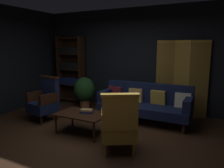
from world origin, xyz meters
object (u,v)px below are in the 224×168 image
Objects in this scene: armchair_gilt_accent at (119,124)px; book_tan_leather at (87,110)px; potted_plant at (85,91)px; book_navy_cloth at (87,112)px; folding_screen at (181,77)px; armchair_wing_left at (45,100)px; bookshelf at (71,68)px; velvet_couch at (145,102)px; coffee_table at (82,116)px.

book_tan_leather is (-0.94, 0.46, -0.02)m from armchair_gilt_accent.
book_navy_cloth is at bearing -54.88° from potted_plant.
armchair_wing_left is (-2.84, -1.81, -0.50)m from folding_screen.
folding_screen is 2.58m from armchair_gilt_accent.
bookshelf is 8.86× the size of book_tan_leather.
bookshelf reaches higher than armchair_gilt_accent.
folding_screen reaches higher than velvet_couch.
folding_screen is 7.45× the size of book_navy_cloth.
book_tan_leather is (-0.85, -1.22, 0.02)m from velvet_couch.
book_tan_leather reaches higher than book_navy_cloth.
armchair_gilt_accent is 1.16× the size of potted_plant.
book_navy_cloth is (-1.51, -2.01, -0.55)m from folding_screen.
armchair_gilt_accent reaches higher than book_navy_cloth.
velvet_couch is (-0.67, -0.79, -0.53)m from folding_screen.
folding_screen is 2.63m from potted_plant.
book_navy_cloth is at bearing -127.02° from folding_screen.
book_navy_cloth is at bearing -8.50° from armchair_wing_left.
armchair_gilt_accent is at bearing -103.08° from folding_screen.
armchair_wing_left is 1.34m from book_tan_leather.
folding_screen is at bearing 12.61° from potted_plant.
coffee_table is at bearing -12.39° from armchair_wing_left.
book_navy_cloth is 0.04m from book_tan_leather.
bookshelf is at bearing 133.46° from book_tan_leather.
armchair_wing_left reaches higher than book_navy_cloth.
armchair_gilt_accent is 1.00× the size of armchair_wing_left.
armchair_wing_left is 1.34m from book_navy_cloth.
armchair_wing_left is (0.53, -1.76, -0.58)m from bookshelf.
bookshelf reaches higher than folding_screen.
armchair_wing_left is 1.28m from potted_plant.
velvet_couch is 1.68m from armchair_gilt_accent.
armchair_gilt_accent reaches higher than potted_plant.
folding_screen is 2.69m from coffee_table.
book_navy_cloth is (0.06, 0.08, 0.06)m from coffee_table.
coffee_table is 1.08m from armchair_gilt_accent.
folding_screen is 8.21× the size of book_tan_leather.
coffee_table is at bearing -128.00° from book_tan_leather.
folding_screen is 1.90× the size of coffee_table.
bookshelf is 2.80m from coffee_table.
armchair_wing_left is 4.49× the size of book_tan_leather.
bookshelf is at bearing 106.80° from armchair_wing_left.
book_tan_leather is at bearing -8.50° from armchair_wing_left.
bookshelf is 2.29× the size of potted_plant.
book_tan_leather is at bearing 52.00° from coffee_table.
coffee_table is (1.79, -2.03, -0.70)m from bookshelf.
bookshelf is 2.05× the size of coffee_table.
armchair_gilt_accent is (0.09, -1.68, 0.03)m from velvet_couch.
folding_screen is at bearing 52.94° from coffee_table.
armchair_wing_left reaches higher than potted_plant.
velvet_couch is at bearing 54.87° from coffee_table.
potted_plant is (-1.86, 0.23, 0.06)m from velvet_couch.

